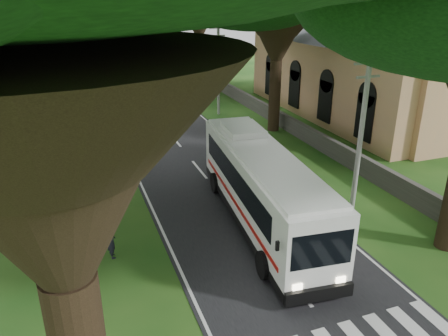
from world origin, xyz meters
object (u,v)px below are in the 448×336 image
at_px(pole_mid, 218,67).
at_px(distant_car_c, 120,58).
at_px(coach_bus, 261,185).
at_px(church, 371,58).
at_px(pole_near, 361,133).
at_px(pedestrian, 111,241).
at_px(distant_car_a, 119,84).
at_px(pole_far, 166,43).

bearing_deg(pole_mid, distant_car_c, 97.35).
xyz_separation_m(pole_mid, coach_bus, (-4.69, -19.29, -2.23)).
height_order(pole_mid, coach_bus, pole_mid).
xyz_separation_m(church, pole_near, (-12.36, -15.55, -0.73)).
height_order(pole_mid, pedestrian, pole_mid).
relative_size(church, pedestrian, 15.42).
bearing_deg(distant_car_a, pole_mid, 130.10).
bearing_deg(distant_car_c, pole_near, 111.03).
bearing_deg(distant_car_a, church, 149.80).
height_order(pole_far, coach_bus, pole_far).
bearing_deg(coach_bus, distant_car_c, 94.98).
height_order(pole_far, pedestrian, pole_far).
bearing_deg(pedestrian, pole_mid, -37.39).
distance_m(pole_near, pole_mid, 20.00).
xyz_separation_m(pole_near, distant_car_a, (-7.02, 33.34, -3.50)).
xyz_separation_m(pole_near, pole_far, (0.00, 40.00, 0.00)).
bearing_deg(church, pole_near, -128.50).
height_order(church, distant_car_c, church).
height_order(pole_near, distant_car_c, pole_near).
bearing_deg(pole_near, coach_bus, 171.45).
relative_size(distant_car_a, pedestrian, 2.43).
relative_size(pole_far, distant_car_c, 1.58).
distance_m(pole_near, pedestrian, 12.19).
distance_m(church, pedestrian, 28.87).
bearing_deg(distant_car_c, church, 130.33).
bearing_deg(church, distant_car_a, 137.45).
bearing_deg(church, pole_mid, 160.19).
distance_m(church, distant_car_a, 26.65).
relative_size(pole_near, distant_car_a, 2.11).
bearing_deg(church, pole_far, 116.82).
relative_size(coach_bus, distant_car_c, 2.47).
height_order(pole_mid, distant_car_a, pole_mid).
height_order(distant_car_a, pedestrian, pedestrian).
height_order(distant_car_a, distant_car_c, distant_car_c).
height_order(church, pole_near, church).
bearing_deg(distant_car_c, distant_car_a, 98.50).
height_order(coach_bus, distant_car_a, coach_bus).
bearing_deg(coach_bus, pole_near, -3.10).
xyz_separation_m(coach_bus, distant_car_c, (0.43, 52.38, -1.19)).
bearing_deg(pedestrian, pole_far, -23.23).
relative_size(church, pole_far, 3.00).
xyz_separation_m(pole_near, coach_bus, (-4.69, 0.71, -2.23)).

